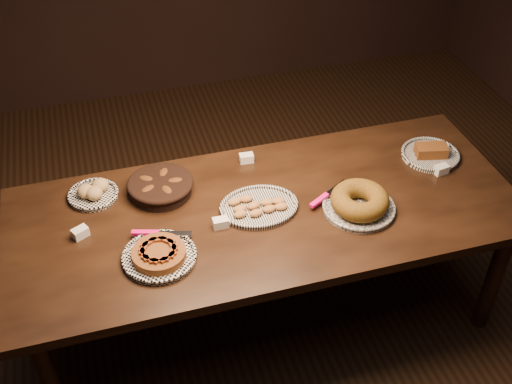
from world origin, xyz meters
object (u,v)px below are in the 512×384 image
object	(u,v)px
madeleine_platter	(258,207)
buffet_table	(267,220)
bundt_cake_plate	(359,202)
apple_tart_plate	(159,255)

from	to	relation	value
madeleine_platter	buffet_table	bearing A→B (deg)	-18.39
madeleine_platter	bundt_cake_plate	distance (m)	0.47
apple_tart_plate	bundt_cake_plate	distance (m)	0.95
buffet_table	bundt_cake_plate	xyz separation A→B (m)	(0.41, -0.13, 0.12)
apple_tart_plate	madeleine_platter	size ratio (longest dim) A/B	0.92
madeleine_platter	bundt_cake_plate	bearing A→B (deg)	-25.89
apple_tart_plate	bundt_cake_plate	bearing A→B (deg)	-7.98
madeleine_platter	apple_tart_plate	bearing A→B (deg)	-168.37
buffet_table	madeleine_platter	world-z (taller)	madeleine_platter
buffet_table	bundt_cake_plate	distance (m)	0.44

